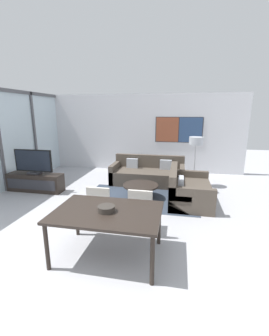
{
  "coord_description": "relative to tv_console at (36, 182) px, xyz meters",
  "views": [
    {
      "loc": [
        1.5,
        -2.16,
        2.17
      ],
      "look_at": [
        0.54,
        2.61,
        0.95
      ],
      "focal_mm": 24.0,
      "sensor_mm": 36.0,
      "label": 1
    }
  ],
  "objects": [
    {
      "name": "ground_plane",
      "position": [
        2.4,
        -3.18,
        -0.25
      ],
      "size": [
        24.0,
        24.0,
        0.0
      ],
      "primitive_type": "plane",
      "color": "#B2B2B7"
    },
    {
      "name": "dining_table",
      "position": [
        2.91,
        -2.42,
        0.43
      ],
      "size": [
        1.59,
        1.07,
        0.75
      ],
      "color": "black",
      "rests_on": "ground_plane"
    },
    {
      "name": "sofa_main",
      "position": [
        2.99,
        1.37,
        0.02
      ],
      "size": [
        2.22,
        1.0,
        0.83
      ],
      "color": "#51473D",
      "rests_on": "ground_plane"
    },
    {
      "name": "area_rug",
      "position": [
        2.99,
        0.03,
        -0.25
      ],
      "size": [
        2.88,
        1.72,
        0.01
      ],
      "color": "#333D4C",
      "rests_on": "ground_plane"
    },
    {
      "name": "wall_back",
      "position": [
        2.46,
        2.91,
        1.16
      ],
      "size": [
        7.56,
        0.09,
        2.8
      ],
      "color": "silver",
      "rests_on": "ground_plane"
    },
    {
      "name": "fruit_bowl",
      "position": [
        2.9,
        -2.44,
        0.55
      ],
      "size": [
        0.26,
        0.26,
        0.09
      ],
      "color": "#332D28",
      "rests_on": "dining_table"
    },
    {
      "name": "television",
      "position": [
        0.0,
        0.0,
        0.59
      ],
      "size": [
        1.1,
        0.2,
        0.68
      ],
      "color": "#2D2D33",
      "rests_on": "tv_console"
    },
    {
      "name": "tv_console",
      "position": [
        0.0,
        0.0,
        0.0
      ],
      "size": [
        1.57,
        0.43,
        0.5
      ],
      "color": "black",
      "rests_on": "ground_plane"
    },
    {
      "name": "coffee_table",
      "position": [
        2.99,
        0.03,
        0.03
      ],
      "size": [
        0.9,
        0.9,
        0.37
      ],
      "color": "black",
      "rests_on": "ground_plane"
    },
    {
      "name": "dining_chair_left",
      "position": [
        2.52,
        -1.65,
        0.24
      ],
      "size": [
        0.46,
        0.46,
        0.87
      ],
      "color": "beige",
      "rests_on": "ground_plane"
    },
    {
      "name": "dining_chair_centre",
      "position": [
        3.29,
        -1.66,
        0.24
      ],
      "size": [
        0.46,
        0.46,
        0.87
      ],
      "color": "beige",
      "rests_on": "ground_plane"
    },
    {
      "name": "floor_lamp",
      "position": [
        4.38,
        1.3,
        1.03
      ],
      "size": [
        0.4,
        0.4,
        1.48
      ],
      "color": "#2D2D33",
      "rests_on": "ground_plane"
    },
    {
      "name": "sofa_side",
      "position": [
        4.14,
        0.06,
        0.02
      ],
      "size": [
        1.0,
        1.62,
        0.83
      ],
      "rotation": [
        0.0,
        0.0,
        1.57
      ],
      "color": "#51473D",
      "rests_on": "ground_plane"
    }
  ]
}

